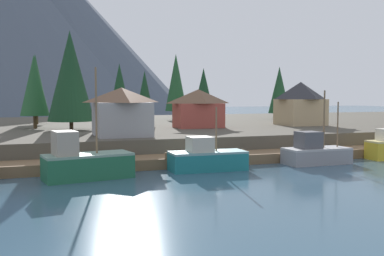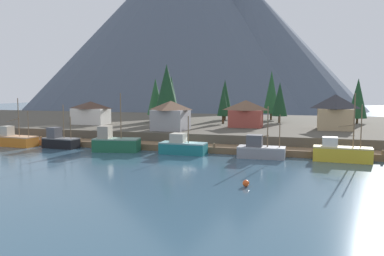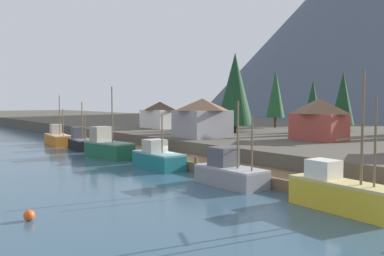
{
  "view_description": "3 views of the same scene",
  "coord_description": "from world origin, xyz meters",
  "px_view_note": "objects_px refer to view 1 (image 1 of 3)",
  "views": [
    {
      "loc": [
        -15.86,
        -40.65,
        7.02
      ],
      "look_at": [
        -0.68,
        2.32,
        3.72
      ],
      "focal_mm": 42.02,
      "sensor_mm": 36.0,
      "label": 1
    },
    {
      "loc": [
        17.86,
        -58.09,
        9.86
      ],
      "look_at": [
        0.1,
        1.1,
        3.81
      ],
      "focal_mm": 36.19,
      "sensor_mm": 36.0,
      "label": 2
    },
    {
      "loc": [
        38.7,
        -26.62,
        7.53
      ],
      "look_at": [
        -0.21,
        2.88,
        4.38
      ],
      "focal_mm": 38.88,
      "sensor_mm": 36.0,
      "label": 3
    }
  ],
  "objects_px": {
    "house_tan": "(300,103)",
    "conifer_far_left": "(204,91)",
    "conifer_back_left": "(70,76)",
    "fishing_boat_green": "(85,163)",
    "fishing_boat_teal": "(207,158)",
    "conifer_back_right": "(176,82)",
    "conifer_mid_left": "(34,85)",
    "conifer_centre": "(145,93)",
    "conifer_near_left": "(279,90)",
    "house_red": "(198,108)",
    "house_grey": "(122,111)",
    "conifer_near_right": "(36,83)",
    "conifer_mid_right": "(120,90)",
    "fishing_boat_grey": "(315,153)"
  },
  "relations": [
    {
      "from": "fishing_boat_grey",
      "to": "house_tan",
      "type": "bearing_deg",
      "value": 60.12
    },
    {
      "from": "conifer_centre",
      "to": "conifer_mid_right",
      "type": "bearing_deg",
      "value": 99.79
    },
    {
      "from": "house_tan",
      "to": "conifer_back_left",
      "type": "height_order",
      "value": "conifer_back_left"
    },
    {
      "from": "house_tan",
      "to": "conifer_mid_right",
      "type": "bearing_deg",
      "value": 144.72
    },
    {
      "from": "conifer_near_left",
      "to": "conifer_back_right",
      "type": "height_order",
      "value": "conifer_back_right"
    },
    {
      "from": "conifer_mid_left",
      "to": "conifer_centre",
      "type": "height_order",
      "value": "conifer_mid_left"
    },
    {
      "from": "fishing_boat_green",
      "to": "conifer_near_left",
      "type": "xyz_separation_m",
      "value": [
        40.33,
        37.1,
        6.7
      ]
    },
    {
      "from": "conifer_mid_left",
      "to": "conifer_back_right",
      "type": "relative_size",
      "value": 0.82
    },
    {
      "from": "conifer_mid_right",
      "to": "conifer_far_left",
      "type": "bearing_deg",
      "value": -18.9
    },
    {
      "from": "house_grey",
      "to": "conifer_back_right",
      "type": "distance_m",
      "value": 33.75
    },
    {
      "from": "fishing_boat_green",
      "to": "conifer_near_right",
      "type": "height_order",
      "value": "conifer_near_right"
    },
    {
      "from": "house_red",
      "to": "conifer_back_left",
      "type": "relative_size",
      "value": 0.52
    },
    {
      "from": "fishing_boat_teal",
      "to": "house_grey",
      "type": "relative_size",
      "value": 1.07
    },
    {
      "from": "fishing_boat_grey",
      "to": "house_tan",
      "type": "xyz_separation_m",
      "value": [
        11.39,
        20.34,
        4.71
      ]
    },
    {
      "from": "fishing_boat_teal",
      "to": "conifer_mid_right",
      "type": "xyz_separation_m",
      "value": [
        -1.25,
        37.74,
        6.86
      ]
    },
    {
      "from": "house_red",
      "to": "conifer_back_right",
      "type": "xyz_separation_m",
      "value": [
        3.11,
        20.45,
        4.18
      ]
    },
    {
      "from": "fishing_boat_green",
      "to": "fishing_boat_teal",
      "type": "relative_size",
      "value": 1.3
    },
    {
      "from": "fishing_boat_grey",
      "to": "conifer_centre",
      "type": "bearing_deg",
      "value": 112.15
    },
    {
      "from": "house_tan",
      "to": "conifer_near_left",
      "type": "relative_size",
      "value": 0.66
    },
    {
      "from": "fishing_boat_grey",
      "to": "conifer_far_left",
      "type": "xyz_separation_m",
      "value": [
        0.36,
        33.1,
        6.7
      ]
    },
    {
      "from": "house_grey",
      "to": "house_tan",
      "type": "bearing_deg",
      "value": 17.44
    },
    {
      "from": "house_tan",
      "to": "conifer_far_left",
      "type": "distance_m",
      "value": 16.99
    },
    {
      "from": "fishing_boat_teal",
      "to": "conifer_centre",
      "type": "distance_m",
      "value": 27.85
    },
    {
      "from": "conifer_back_right",
      "to": "conifer_far_left",
      "type": "xyz_separation_m",
      "value": [
        2.55,
        -7.63,
        -1.58
      ]
    },
    {
      "from": "conifer_mid_right",
      "to": "conifer_centre",
      "type": "height_order",
      "value": "conifer_mid_right"
    },
    {
      "from": "conifer_back_right",
      "to": "conifer_near_left",
      "type": "bearing_deg",
      "value": -12.61
    },
    {
      "from": "house_tan",
      "to": "conifer_centre",
      "type": "distance_m",
      "value": 23.82
    },
    {
      "from": "house_tan",
      "to": "conifer_near_right",
      "type": "xyz_separation_m",
      "value": [
        -38.17,
        15.92,
        3.11
      ]
    },
    {
      "from": "fishing_boat_teal",
      "to": "fishing_boat_grey",
      "type": "distance_m",
      "value": 11.97
    },
    {
      "from": "conifer_back_right",
      "to": "conifer_mid_left",
      "type": "bearing_deg",
      "value": -149.78
    },
    {
      "from": "fishing_boat_grey",
      "to": "house_grey",
      "type": "relative_size",
      "value": 1.11
    },
    {
      "from": "house_grey",
      "to": "conifer_centre",
      "type": "xyz_separation_m",
      "value": [
        6.48,
        15.99,
        2.18
      ]
    },
    {
      "from": "conifer_back_right",
      "to": "conifer_near_right",
      "type": "bearing_deg",
      "value": -169.68
    },
    {
      "from": "house_grey",
      "to": "fishing_boat_teal",
      "type": "bearing_deg",
      "value": -62.09
    },
    {
      "from": "conifer_near_right",
      "to": "conifer_mid_right",
      "type": "distance_m",
      "value": 13.68
    },
    {
      "from": "conifer_mid_left",
      "to": "fishing_boat_teal",
      "type": "bearing_deg",
      "value": -60.17
    },
    {
      "from": "conifer_back_left",
      "to": "house_red",
      "type": "bearing_deg",
      "value": -4.67
    },
    {
      "from": "fishing_boat_green",
      "to": "conifer_mid_right",
      "type": "distance_m",
      "value": 40.27
    },
    {
      "from": "conifer_mid_left",
      "to": "conifer_back_right",
      "type": "xyz_separation_m",
      "value": [
        24.84,
        14.46,
        1.05
      ]
    },
    {
      "from": "conifer_mid_left",
      "to": "conifer_near_left",
      "type": "bearing_deg",
      "value": 12.96
    },
    {
      "from": "fishing_boat_teal",
      "to": "conifer_back_left",
      "type": "distance_m",
      "value": 25.55
    },
    {
      "from": "conifer_near_right",
      "to": "conifer_mid_right",
      "type": "height_order",
      "value": "conifer_near_right"
    },
    {
      "from": "conifer_back_left",
      "to": "conifer_back_right",
      "type": "relative_size",
      "value": 1.06
    },
    {
      "from": "fishing_boat_green",
      "to": "house_tan",
      "type": "height_order",
      "value": "fishing_boat_green"
    },
    {
      "from": "house_grey",
      "to": "conifer_mid_right",
      "type": "xyz_separation_m",
      "value": [
        4.65,
        26.61,
        2.75
      ]
    },
    {
      "from": "fishing_boat_green",
      "to": "house_tan",
      "type": "distance_m",
      "value": 40.76
    },
    {
      "from": "fishing_boat_teal",
      "to": "conifer_back_right",
      "type": "distance_m",
      "value": 42.69
    },
    {
      "from": "house_grey",
      "to": "conifer_back_right",
      "type": "relative_size",
      "value": 0.56
    },
    {
      "from": "house_red",
      "to": "conifer_back_left",
      "type": "distance_m",
      "value": 17.85
    },
    {
      "from": "fishing_boat_grey",
      "to": "conifer_near_left",
      "type": "bearing_deg",
      "value": 64.24
    }
  ]
}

